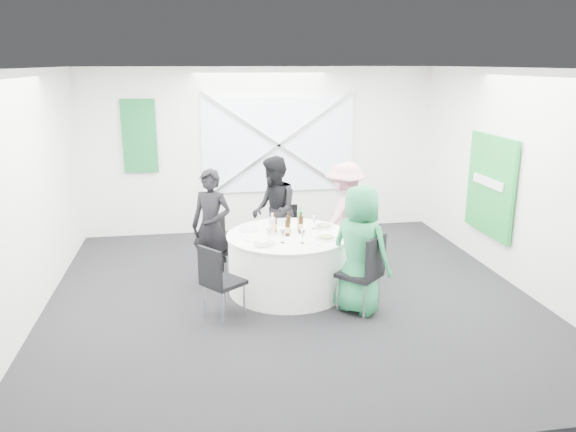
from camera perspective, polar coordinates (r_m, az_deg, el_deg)
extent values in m
plane|color=black|center=(7.19, 0.27, -8.13)|extent=(6.00, 6.00, 0.00)
plane|color=white|center=(6.60, 0.30, 14.79)|extent=(6.00, 6.00, 0.00)
plane|color=white|center=(9.68, -2.78, 6.63)|extent=(6.00, 0.00, 6.00)
plane|color=white|center=(3.96, 7.77, -6.53)|extent=(6.00, 0.00, 6.00)
plane|color=white|center=(6.92, -25.02, 1.67)|extent=(0.00, 6.00, 6.00)
plane|color=white|center=(7.84, 22.48, 3.41)|extent=(0.00, 6.00, 6.00)
cube|color=silver|center=(9.66, -0.97, 7.23)|extent=(2.60, 0.03, 1.60)
cube|color=silver|center=(9.62, -0.94, 7.20)|extent=(2.63, 0.05, 1.84)
cube|color=silver|center=(9.62, -0.94, 7.20)|extent=(2.63, 0.05, 1.84)
cube|color=#125B27|center=(9.56, -14.86, 7.85)|extent=(0.55, 0.04, 1.20)
cube|color=#1A9333|center=(8.35, 19.86, 2.93)|extent=(0.05, 1.20, 1.40)
cylinder|color=white|center=(7.24, 0.00, -4.82)|extent=(1.52, 1.52, 0.74)
cylinder|color=white|center=(7.12, 0.00, -1.94)|extent=(1.56, 1.56, 0.02)
cube|color=black|center=(8.32, -0.21, -1.90)|extent=(0.42, 0.42, 0.04)
cube|color=black|center=(8.43, -0.23, -0.12)|extent=(0.35, 0.08, 0.40)
cylinder|color=silver|center=(8.53, 0.78, -2.92)|extent=(0.02, 0.02, 0.38)
cylinder|color=silver|center=(8.53, -1.23, -2.94)|extent=(0.02, 0.02, 0.38)
cylinder|color=silver|center=(8.25, 0.86, -3.58)|extent=(0.02, 0.02, 0.38)
cylinder|color=silver|center=(8.24, -1.22, -3.59)|extent=(0.02, 0.02, 0.38)
cube|color=black|center=(7.69, -6.12, -3.37)|extent=(0.53, 0.53, 0.05)
cube|color=black|center=(7.73, -7.27, -1.57)|extent=(0.25, 0.31, 0.41)
cylinder|color=silver|center=(7.97, -6.36, -4.33)|extent=(0.02, 0.02, 0.39)
cylinder|color=silver|center=(7.73, -7.67, -5.00)|extent=(0.02, 0.02, 0.39)
cylinder|color=silver|center=(7.80, -4.50, -4.72)|extent=(0.02, 0.02, 0.39)
cylinder|color=silver|center=(7.56, -5.78, -5.41)|extent=(0.02, 0.02, 0.39)
cube|color=black|center=(7.98, 5.82, -2.68)|extent=(0.53, 0.53, 0.05)
cube|color=black|center=(8.04, 6.71, -0.87)|extent=(0.23, 0.32, 0.41)
cylinder|color=silver|center=(8.06, 7.32, -4.12)|extent=(0.02, 0.02, 0.39)
cylinder|color=silver|center=(8.25, 5.68, -3.61)|extent=(0.02, 0.02, 0.39)
cylinder|color=silver|center=(7.84, 5.88, -4.65)|extent=(0.02, 0.02, 0.39)
cylinder|color=silver|center=(8.03, 4.22, -4.11)|extent=(0.02, 0.02, 0.39)
cube|color=black|center=(6.66, 7.24, -5.90)|extent=(0.61, 0.61, 0.05)
cube|color=black|center=(6.47, 8.90, -4.15)|extent=(0.33, 0.31, 0.47)
cylinder|color=silver|center=(6.53, 7.73, -8.67)|extent=(0.02, 0.02, 0.45)
cylinder|color=silver|center=(6.81, 9.22, -7.68)|extent=(0.02, 0.02, 0.45)
cylinder|color=silver|center=(6.69, 5.09, -7.97)|extent=(0.02, 0.02, 0.45)
cylinder|color=silver|center=(6.97, 6.66, -7.03)|extent=(0.02, 0.02, 0.45)
cube|color=black|center=(6.51, -6.55, -6.71)|extent=(0.57, 0.57, 0.05)
cube|color=black|center=(6.31, -7.94, -5.15)|extent=(0.27, 0.33, 0.43)
cylinder|color=silver|center=(6.62, -8.51, -8.52)|extent=(0.02, 0.02, 0.41)
cylinder|color=silver|center=(6.39, -6.63, -9.36)|extent=(0.02, 0.02, 0.41)
cylinder|color=silver|center=(6.81, -6.36, -7.74)|extent=(0.02, 0.02, 0.41)
cylinder|color=silver|center=(6.58, -4.47, -8.52)|extent=(0.02, 0.02, 0.41)
imported|color=black|center=(7.50, -7.78, -1.05)|extent=(0.66, 0.58, 1.53)
imported|color=black|center=(8.10, -1.42, 0.52)|extent=(0.44, 0.78, 1.59)
imported|color=pink|center=(8.01, 5.81, 0.07)|extent=(1.06, 0.97, 1.53)
imported|color=#268B52|center=(6.57, 7.31, -3.40)|extent=(0.87, 0.88, 1.53)
cylinder|color=silver|center=(7.61, -0.94, -0.65)|extent=(0.29, 0.29, 0.01)
cylinder|color=silver|center=(7.31, -4.03, -1.37)|extent=(0.26, 0.26, 0.01)
cylinder|color=silver|center=(7.42, 3.66, -1.10)|extent=(0.27, 0.27, 0.01)
cylinder|color=#899952|center=(7.41, 3.66, -0.96)|extent=(0.18, 0.18, 0.02)
cylinder|color=silver|center=(6.94, 3.90, -2.27)|extent=(0.27, 0.27, 0.01)
cylinder|color=#899952|center=(6.94, 3.90, -2.11)|extent=(0.17, 0.17, 0.02)
cylinder|color=silver|center=(6.72, -2.39, -2.84)|extent=(0.26, 0.26, 0.01)
cube|color=white|center=(6.66, -2.54, -2.70)|extent=(0.24, 0.22, 0.05)
cylinder|color=#341D09|center=(7.16, -1.36, -0.91)|extent=(0.06, 0.06, 0.20)
cylinder|color=#341D09|center=(7.13, -1.37, 0.08)|extent=(0.02, 0.02, 0.06)
cylinder|color=#EDC67D|center=(7.17, -1.36, -1.07)|extent=(0.06, 0.06, 0.07)
cylinder|color=#341D09|center=(7.18, 0.04, -0.84)|extent=(0.06, 0.06, 0.20)
cylinder|color=#341D09|center=(7.15, 0.04, 0.18)|extent=(0.02, 0.02, 0.06)
cylinder|color=#EDC67D|center=(7.19, 0.04, -0.99)|extent=(0.06, 0.06, 0.07)
cylinder|color=#341D09|center=(7.13, 1.32, -0.91)|extent=(0.06, 0.06, 0.22)
cylinder|color=#341D09|center=(7.10, 1.33, 0.17)|extent=(0.02, 0.02, 0.06)
cylinder|color=#EDC67D|center=(7.14, 1.32, -1.07)|extent=(0.06, 0.06, 0.08)
cylinder|color=#341D09|center=(7.02, -0.05, -1.25)|extent=(0.06, 0.06, 0.20)
cylinder|color=#341D09|center=(6.98, -0.05, -0.21)|extent=(0.02, 0.02, 0.06)
cylinder|color=#EDC67D|center=(7.02, -0.05, -1.40)|extent=(0.06, 0.06, 0.07)
cylinder|color=green|center=(7.23, 1.23, -0.49)|extent=(0.08, 0.08, 0.26)
cylinder|color=green|center=(7.18, 1.24, 0.75)|extent=(0.03, 0.03, 0.06)
cylinder|color=#EDC67D|center=(7.23, 1.23, -0.70)|extent=(0.08, 0.08, 0.09)
cylinder|color=silver|center=(7.06, -1.61, -1.05)|extent=(0.08, 0.08, 0.23)
cylinder|color=silver|center=(7.02, -1.61, 0.06)|extent=(0.03, 0.03, 0.06)
cylinder|color=#EDC67D|center=(7.06, -1.60, -1.23)|extent=(0.08, 0.08, 0.08)
cylinder|color=white|center=(7.02, 3.06, -2.10)|extent=(0.06, 0.06, 0.00)
cylinder|color=white|center=(7.00, 3.06, -1.70)|extent=(0.01, 0.01, 0.10)
cone|color=white|center=(6.98, 3.07, -1.10)|extent=(0.07, 0.07, 0.08)
cylinder|color=white|center=(6.77, -0.53, -2.74)|extent=(0.06, 0.06, 0.00)
cylinder|color=white|center=(6.76, -0.53, -2.32)|extent=(0.01, 0.01, 0.10)
cone|color=white|center=(6.74, -0.53, -1.70)|extent=(0.07, 0.07, 0.08)
cylinder|color=white|center=(6.81, -1.92, -2.66)|extent=(0.06, 0.06, 0.00)
cylinder|color=white|center=(6.79, -1.93, -2.24)|extent=(0.01, 0.01, 0.10)
cone|color=white|center=(6.77, -1.93, -1.62)|extent=(0.07, 0.07, 0.08)
cylinder|color=white|center=(7.36, 2.66, -1.26)|extent=(0.06, 0.06, 0.00)
cylinder|color=white|center=(7.35, 2.66, -0.87)|extent=(0.01, 0.01, 0.10)
cone|color=white|center=(7.33, 2.67, -0.30)|extent=(0.07, 0.07, 0.08)
cylinder|color=white|center=(6.76, 1.48, -2.77)|extent=(0.06, 0.06, 0.00)
cylinder|color=white|center=(6.75, 1.49, -2.35)|extent=(0.01, 0.01, 0.10)
cone|color=white|center=(6.73, 1.49, -1.73)|extent=(0.07, 0.07, 0.08)
cube|color=silver|center=(6.69, 3.03, -2.99)|extent=(0.12, 0.12, 0.01)
cube|color=silver|center=(6.97, 4.54, -2.24)|extent=(0.11, 0.12, 0.01)
cube|color=silver|center=(6.86, -4.20, -2.53)|extent=(0.10, 0.13, 0.01)
cube|color=silver|center=(6.62, -2.13, -3.17)|extent=(0.10, 0.13, 0.01)
cube|color=silver|center=(7.46, -3.50, -1.04)|extent=(0.09, 0.14, 0.01)
cube|color=silver|center=(7.18, -4.58, -1.72)|extent=(0.09, 0.14, 0.01)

